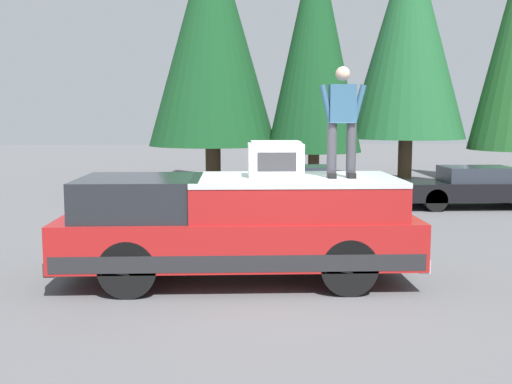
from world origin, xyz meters
name	(u,v)px	position (x,y,z in m)	size (l,w,h in m)	color
ground_plane	(284,286)	(0.00, 0.00, 0.00)	(90.00, 90.00, 0.00)	#565659
pickup_truck	(239,226)	(0.35, 0.69, 0.87)	(2.01, 5.54, 1.65)	maroon
compressor_unit	(275,159)	(0.35, 0.11, 1.93)	(0.65, 0.84, 0.56)	silver
person_on_truck_bed	(342,119)	(0.19, -0.89, 2.55)	(0.29, 0.72, 1.69)	#333338
parked_car_black	(473,187)	(7.84, -6.02, 0.58)	(1.64, 4.10, 1.16)	black
parked_car_navy	(295,186)	(8.17, -1.01, 0.58)	(1.64, 4.10, 1.16)	navy
conifer_left	(409,34)	(13.69, -5.70, 5.54)	(4.31, 4.31, 9.39)	#4C3826
conifer_center_left	(315,42)	(12.54, -2.10, 5.12)	(3.33, 3.33, 8.96)	#4C3826
conifer_center_right	(212,34)	(13.56, 1.50, 5.51)	(4.66, 4.66, 9.56)	#4C3826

